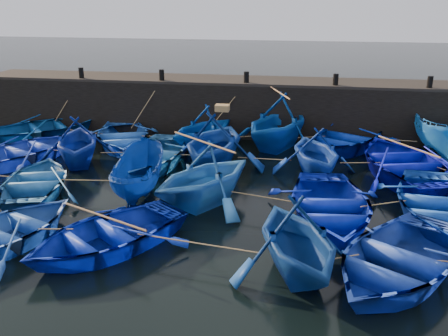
# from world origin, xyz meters

# --- Properties ---
(ground) EXTENTS (120.00, 120.00, 0.00)m
(ground) POSITION_xyz_m (0.00, 0.00, 0.00)
(ground) COLOR black
(ground) RESTS_ON ground
(quay_wall) EXTENTS (26.00, 2.50, 2.50)m
(quay_wall) POSITION_xyz_m (0.00, 10.50, 1.25)
(quay_wall) COLOR black
(quay_wall) RESTS_ON ground
(quay_top) EXTENTS (26.00, 2.50, 0.12)m
(quay_top) POSITION_xyz_m (0.00, 10.50, 2.56)
(quay_top) COLOR black
(quay_top) RESTS_ON quay_wall
(bollard_0) EXTENTS (0.24, 0.24, 0.50)m
(bollard_0) POSITION_xyz_m (-8.00, 9.60, 2.87)
(bollard_0) COLOR black
(bollard_0) RESTS_ON quay_top
(bollard_1) EXTENTS (0.24, 0.24, 0.50)m
(bollard_1) POSITION_xyz_m (-4.00, 9.60, 2.87)
(bollard_1) COLOR black
(bollard_1) RESTS_ON quay_top
(bollard_2) EXTENTS (0.24, 0.24, 0.50)m
(bollard_2) POSITION_xyz_m (0.00, 9.60, 2.87)
(bollard_2) COLOR black
(bollard_2) RESTS_ON quay_top
(bollard_3) EXTENTS (0.24, 0.24, 0.50)m
(bollard_3) POSITION_xyz_m (4.00, 9.60, 2.87)
(bollard_3) COLOR black
(bollard_3) RESTS_ON quay_top
(bollard_4) EXTENTS (0.24, 0.24, 0.50)m
(bollard_4) POSITION_xyz_m (8.00, 9.60, 2.87)
(bollard_4) COLOR black
(bollard_4) RESTS_ON quay_top
(boat_0) EXTENTS (6.29, 6.15, 1.07)m
(boat_0) POSITION_xyz_m (-9.35, 7.84, 0.53)
(boat_0) COLOR navy
(boat_0) RESTS_ON ground
(boat_1) EXTENTS (4.96, 5.77, 1.01)m
(boat_1) POSITION_xyz_m (-5.23, 7.21, 0.50)
(boat_1) COLOR blue
(boat_1) RESTS_ON ground
(boat_2) EXTENTS (4.63, 4.82, 1.95)m
(boat_2) POSITION_xyz_m (-1.62, 7.48, 0.98)
(boat_2) COLOR #003B99
(boat_2) RESTS_ON ground
(boat_3) EXTENTS (5.62, 5.96, 2.48)m
(boat_3) POSITION_xyz_m (1.59, 8.06, 1.24)
(boat_3) COLOR #053F94
(boat_3) RESTS_ON ground
(boat_4) EXTENTS (5.90, 6.44, 1.09)m
(boat_4) POSITION_xyz_m (4.55, 8.46, 0.55)
(boat_4) COLOR #011F8E
(boat_4) RESTS_ON ground
(boat_5) EXTENTS (1.91, 5.05, 1.95)m
(boat_5) POSITION_xyz_m (8.40, 8.24, 0.98)
(boat_5) COLOR blue
(boat_5) RESTS_ON ground
(boat_6) EXTENTS (5.02, 5.66, 0.97)m
(boat_6) POSITION_xyz_m (-8.39, 4.72, 0.49)
(boat_6) COLOR #1A34B4
(boat_6) RESTS_ON ground
(boat_7) EXTENTS (4.55, 4.86, 2.06)m
(boat_7) POSITION_xyz_m (-6.08, 4.63, 1.03)
(boat_7) COLOR navy
(boat_7) RESTS_ON ground
(boat_8) EXTENTS (3.79, 5.15, 1.03)m
(boat_8) POSITION_xyz_m (-3.14, 4.86, 0.52)
(boat_8) COLOR #2969AF
(boat_8) RESTS_ON ground
(boat_9) EXTENTS (4.44, 4.96, 2.35)m
(boat_9) POSITION_xyz_m (-0.64, 4.91, 1.17)
(boat_9) COLOR navy
(boat_9) RESTS_ON ground
(boat_10) EXTENTS (4.00, 4.36, 1.93)m
(boat_10) POSITION_xyz_m (3.21, 4.88, 0.97)
(boat_10) COLOR navy
(boat_10) RESTS_ON ground
(boat_11) EXTENTS (5.44, 6.64, 1.20)m
(boat_11) POSITION_xyz_m (6.48, 5.13, 0.60)
(boat_11) COLOR #00078F
(boat_11) RESTS_ON ground
(boat_14) EXTENTS (4.22, 5.08, 0.91)m
(boat_14) POSITION_xyz_m (-6.21, 1.56, 0.45)
(boat_14) COLOR #215B95
(boat_14) RESTS_ON ground
(boat_15) EXTENTS (2.01, 4.18, 1.56)m
(boat_15) POSITION_xyz_m (-2.68, 1.76, 0.78)
(boat_15) COLOR navy
(boat_15) RESTS_ON ground
(boat_16) EXTENTS (5.16, 5.31, 2.13)m
(boat_16) POSITION_xyz_m (-0.36, 1.43, 1.06)
(boat_16) COLOR #1D59A5
(boat_16) RESTS_ON ground
(boat_17) EXTENTS (4.07, 5.38, 1.05)m
(boat_17) POSITION_xyz_m (3.58, 0.88, 0.53)
(boat_17) COLOR #051AA6
(boat_17) RESTS_ON ground
(boat_18) EXTENTS (4.13, 5.47, 1.07)m
(boat_18) POSITION_xyz_m (6.78, 1.56, 0.54)
(boat_18) COLOR #0B37A1
(boat_18) RESTS_ON ground
(boat_21) EXTENTS (4.54, 5.23, 0.91)m
(boat_21) POSITION_xyz_m (-5.12, -2.02, 0.45)
(boat_21) COLOR #1E4AA4
(boat_21) RESTS_ON ground
(boat_22) EXTENTS (5.41, 5.67, 0.96)m
(boat_22) POSITION_xyz_m (-2.38, -1.87, 0.48)
(boat_22) COLOR #0821AA
(boat_22) RESTS_ON ground
(boat_23) EXTENTS (4.44, 4.76, 2.02)m
(boat_23) POSITION_xyz_m (2.66, -2.36, 1.01)
(boat_23) COLOR navy
(boat_23) RESTS_ON ground
(boat_24) EXTENTS (5.83, 6.31, 1.07)m
(boat_24) POSITION_xyz_m (5.06, -2.06, 0.53)
(boat_24) COLOR #1736A1
(boat_24) RESTS_ON ground
(wooden_crate) EXTENTS (0.52, 0.41, 0.24)m
(wooden_crate) POSITION_xyz_m (-0.34, 4.91, 2.46)
(wooden_crate) COLOR olive
(wooden_crate) RESTS_ON boat_9
(mooring_ropes) EXTENTS (18.00, 12.06, 2.10)m
(mooring_ropes) POSITION_xyz_m (0.06, 4.84, 0.86)
(mooring_ropes) COLOR tan
(mooring_ropes) RESTS_ON ground
(loose_oars) EXTENTS (11.11, 12.01, 1.59)m
(loose_oars) POSITION_xyz_m (1.33, 3.19, 1.72)
(loose_oars) COLOR #99724C
(loose_oars) RESTS_ON ground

